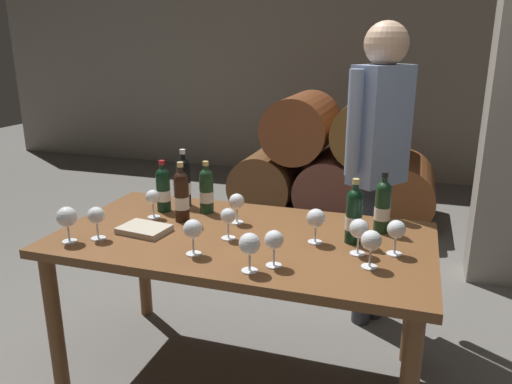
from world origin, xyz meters
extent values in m
plane|color=#66635E|center=(0.00, 0.00, 0.00)|extent=(14.00, 14.00, 0.00)
cube|color=gray|center=(0.00, 4.20, 1.40)|extent=(10.00, 0.24, 2.80)
cylinder|color=brown|center=(-0.63, 2.60, 0.30)|extent=(0.60, 0.90, 0.60)
cylinder|color=brown|center=(0.00, 2.60, 0.30)|extent=(0.60, 0.90, 0.60)
cylinder|color=brown|center=(0.63, 2.60, 0.30)|extent=(0.60, 0.90, 0.60)
cylinder|color=brown|center=(-0.32, 2.60, 0.85)|extent=(0.60, 0.90, 0.60)
cylinder|color=brown|center=(0.32, 2.60, 0.85)|extent=(0.60, 0.90, 0.60)
cube|color=brown|center=(0.00, 0.00, 0.74)|extent=(1.70, 0.90, 0.04)
cylinder|color=brown|center=(-0.77, -0.39, 0.36)|extent=(0.07, 0.07, 0.72)
cylinder|color=brown|center=(-0.77, 0.39, 0.36)|extent=(0.07, 0.07, 0.72)
cylinder|color=brown|center=(0.77, 0.39, 0.36)|extent=(0.07, 0.07, 0.72)
cylinder|color=black|center=(0.49, 0.07, 0.86)|extent=(0.07, 0.07, 0.20)
sphere|color=black|center=(0.49, 0.07, 0.97)|extent=(0.07, 0.07, 0.07)
cylinder|color=black|center=(0.49, 0.07, 1.00)|extent=(0.03, 0.03, 0.06)
cylinder|color=tan|center=(0.49, 0.07, 1.04)|extent=(0.03, 0.03, 0.02)
cylinder|color=silver|center=(0.49, 0.07, 0.85)|extent=(0.07, 0.07, 0.06)
cylinder|color=black|center=(-0.44, 0.32, 0.87)|extent=(0.07, 0.07, 0.22)
sphere|color=black|center=(-0.44, 0.32, 0.98)|extent=(0.07, 0.07, 0.07)
cylinder|color=black|center=(-0.44, 0.32, 1.01)|extent=(0.03, 0.03, 0.07)
cylinder|color=silver|center=(-0.44, 0.32, 1.06)|extent=(0.03, 0.03, 0.02)
cylinder|color=silver|center=(-0.44, 0.32, 0.86)|extent=(0.07, 0.07, 0.06)
cylinder|color=black|center=(-0.35, 0.09, 0.86)|extent=(0.07, 0.07, 0.21)
sphere|color=black|center=(-0.35, 0.09, 0.97)|extent=(0.07, 0.07, 0.07)
cylinder|color=black|center=(-0.35, 0.09, 1.00)|extent=(0.03, 0.03, 0.07)
cylinder|color=tan|center=(-0.35, 0.09, 1.05)|extent=(0.03, 0.03, 0.02)
cylinder|color=silver|center=(-0.35, 0.09, 0.85)|extent=(0.07, 0.07, 0.06)
cylinder|color=#19381E|center=(-0.28, 0.25, 0.86)|extent=(0.07, 0.07, 0.19)
sphere|color=#19381E|center=(-0.28, 0.25, 0.96)|extent=(0.07, 0.07, 0.07)
cylinder|color=#19381E|center=(-0.28, 0.25, 0.98)|extent=(0.03, 0.03, 0.06)
cylinder|color=tan|center=(-0.28, 0.25, 1.02)|extent=(0.03, 0.03, 0.02)
cylinder|color=silver|center=(-0.28, 0.25, 0.85)|extent=(0.07, 0.07, 0.06)
cylinder|color=#19381E|center=(0.60, 0.25, 0.86)|extent=(0.07, 0.07, 0.20)
sphere|color=#19381E|center=(0.60, 0.25, 0.97)|extent=(0.07, 0.07, 0.07)
cylinder|color=#19381E|center=(0.60, 0.25, 0.99)|extent=(0.03, 0.03, 0.06)
cylinder|color=black|center=(0.60, 0.25, 1.04)|extent=(0.03, 0.03, 0.02)
cylinder|color=silver|center=(0.60, 0.25, 0.85)|extent=(0.07, 0.07, 0.06)
cylinder|color=black|center=(-0.51, 0.20, 0.85)|extent=(0.07, 0.07, 0.19)
sphere|color=black|center=(-0.51, 0.20, 0.96)|extent=(0.07, 0.07, 0.07)
cylinder|color=black|center=(-0.51, 0.20, 0.98)|extent=(0.03, 0.03, 0.06)
cylinder|color=#B21E23|center=(-0.51, 0.20, 1.02)|extent=(0.03, 0.03, 0.02)
cylinder|color=silver|center=(-0.51, 0.20, 0.85)|extent=(0.07, 0.07, 0.06)
cylinder|color=white|center=(0.22, -0.27, 0.76)|extent=(0.06, 0.06, 0.00)
cylinder|color=white|center=(0.22, -0.27, 0.80)|extent=(0.01, 0.01, 0.07)
sphere|color=white|center=(0.22, -0.27, 0.87)|extent=(0.08, 0.08, 0.08)
cylinder|color=white|center=(0.59, -0.16, 0.76)|extent=(0.06, 0.06, 0.00)
cylinder|color=white|center=(0.59, -0.16, 0.80)|extent=(0.01, 0.01, 0.07)
sphere|color=white|center=(0.59, -0.16, 0.87)|extent=(0.08, 0.08, 0.08)
cylinder|color=white|center=(-0.51, 0.09, 0.76)|extent=(0.06, 0.06, 0.00)
cylinder|color=white|center=(-0.51, 0.09, 0.80)|extent=(0.01, 0.01, 0.07)
sphere|color=white|center=(-0.51, 0.09, 0.87)|extent=(0.07, 0.07, 0.07)
cylinder|color=white|center=(-0.70, -0.31, 0.76)|extent=(0.06, 0.06, 0.00)
cylinder|color=white|center=(-0.70, -0.31, 0.80)|extent=(0.01, 0.01, 0.07)
sphere|color=white|center=(-0.70, -0.31, 0.88)|extent=(0.09, 0.09, 0.09)
cylinder|color=white|center=(-0.05, -0.06, 0.76)|extent=(0.06, 0.06, 0.00)
cylinder|color=white|center=(-0.05, -0.06, 0.80)|extent=(0.01, 0.01, 0.07)
sphere|color=white|center=(-0.05, -0.06, 0.87)|extent=(0.07, 0.07, 0.07)
cylinder|color=white|center=(0.53, -0.05, 0.76)|extent=(0.06, 0.06, 0.00)
cylinder|color=white|center=(0.53, -0.05, 0.80)|extent=(0.01, 0.01, 0.07)
sphere|color=white|center=(0.53, -0.05, 0.87)|extent=(0.08, 0.08, 0.08)
cylinder|color=white|center=(0.67, -0.01, 0.76)|extent=(0.06, 0.06, 0.00)
cylinder|color=white|center=(0.67, -0.01, 0.80)|extent=(0.01, 0.01, 0.07)
sphere|color=white|center=(0.67, -0.01, 0.87)|extent=(0.08, 0.08, 0.08)
cylinder|color=white|center=(-0.60, -0.24, 0.76)|extent=(0.06, 0.06, 0.00)
cylinder|color=white|center=(-0.60, -0.24, 0.80)|extent=(0.01, 0.01, 0.07)
sphere|color=white|center=(-0.60, -0.24, 0.87)|extent=(0.08, 0.08, 0.08)
cylinder|color=white|center=(0.15, -0.34, 0.76)|extent=(0.06, 0.06, 0.00)
cylinder|color=white|center=(0.15, -0.34, 0.80)|extent=(0.01, 0.01, 0.07)
sphere|color=white|center=(0.15, -0.34, 0.88)|extent=(0.08, 0.08, 0.08)
cylinder|color=white|center=(-0.12, -0.26, 0.76)|extent=(0.06, 0.06, 0.00)
cylinder|color=white|center=(-0.12, -0.26, 0.80)|extent=(0.01, 0.01, 0.07)
sphere|color=white|center=(-0.12, -0.26, 0.87)|extent=(0.08, 0.08, 0.08)
cylinder|color=white|center=(-0.08, 0.15, 0.76)|extent=(0.06, 0.06, 0.00)
cylinder|color=white|center=(-0.08, 0.15, 0.80)|extent=(0.01, 0.01, 0.07)
sphere|color=white|center=(-0.08, 0.15, 0.87)|extent=(0.07, 0.07, 0.07)
cylinder|color=white|center=(0.33, 0.02, 0.76)|extent=(0.06, 0.06, 0.00)
cylinder|color=white|center=(0.33, 0.02, 0.80)|extent=(0.01, 0.01, 0.07)
sphere|color=white|center=(0.33, 0.02, 0.87)|extent=(0.08, 0.08, 0.08)
cube|color=#B2A893|center=(-0.45, -0.10, 0.77)|extent=(0.24, 0.19, 0.03)
cylinder|color=#383842|center=(0.56, 0.79, 0.43)|extent=(0.11, 0.11, 0.85)
cylinder|color=#383842|center=(0.50, 0.71, 0.43)|extent=(0.11, 0.11, 0.85)
cube|color=#8499BC|center=(0.53, 0.75, 1.17)|extent=(0.33, 0.37, 0.64)
cylinder|color=#8499BC|center=(0.65, 0.92, 1.21)|extent=(0.08, 0.08, 0.54)
cylinder|color=#8499BC|center=(0.41, 0.58, 1.21)|extent=(0.08, 0.08, 0.54)
sphere|color=tan|center=(0.53, 0.75, 1.60)|extent=(0.23, 0.23, 0.23)
camera|label=1|loc=(0.71, -1.99, 1.61)|focal=34.85mm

